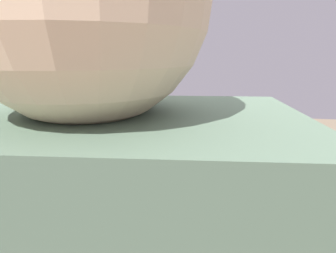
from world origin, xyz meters
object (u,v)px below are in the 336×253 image
at_px(dish_greens, 86,131).
at_px(tea_cup_side, 278,115).
at_px(tea_cup_near, 100,107).
at_px(dish_tofu_braise, 236,124).
at_px(green_bottle, 56,103).
at_px(rice_bowl, 177,160).
at_px(soup_bowl, 163,111).
at_px(tea_cup_far, 313,138).
at_px(round_dining_table, 168,160).

relative_size(dish_greens, tea_cup_side, 2.45).
relative_size(tea_cup_near, tea_cup_side, 0.92).
distance_m(dish_tofu_braise, green_bottle, 0.79).
bearing_deg(dish_tofu_braise, green_bottle, -85.00).
bearing_deg(rice_bowl, soup_bowl, -165.86).
bearing_deg(tea_cup_near, soup_bowl, 80.19).
distance_m(dish_greens, tea_cup_far, 0.81).
bearing_deg(green_bottle, tea_cup_near, 162.53).
height_order(green_bottle, tea_cup_side, green_bottle).
bearing_deg(tea_cup_far, round_dining_table, -100.85).
distance_m(dish_tofu_braise, tea_cup_far, 0.33).
bearing_deg(tea_cup_side, soup_bowl, -89.61).
bearing_deg(soup_bowl, tea_cup_far, 57.82).
bearing_deg(tea_cup_side, green_bottle, -77.59).
distance_m(green_bottle, tea_cup_side, 1.00).
distance_m(dish_tofu_braise, tea_cup_side, 0.24).
distance_m(green_bottle, tea_cup_near, 0.29).
bearing_deg(soup_bowl, round_dining_table, 15.00).
xyz_separation_m(dish_greens, tea_cup_far, (0.00, 0.81, 0.02)).
bearing_deg(tea_cup_far, green_bottle, -98.66).
bearing_deg(tea_cup_side, tea_cup_near, -93.68).
relative_size(round_dining_table, soup_bowl, 4.70).
bearing_deg(tea_cup_far, soup_bowl, -122.18).
bearing_deg(round_dining_table, rice_bowl, 13.54).
xyz_separation_m(dish_tofu_braise, green_bottle, (0.07, -0.78, 0.08)).
height_order(dish_tofu_braise, green_bottle, green_bottle).
bearing_deg(tea_cup_near, tea_cup_far, 65.43).
height_order(tea_cup_near, tea_cup_far, tea_cup_far).
distance_m(soup_bowl, green_bottle, 0.49).
bearing_deg(round_dining_table, tea_cup_side, 120.29).
xyz_separation_m(round_dining_table, dish_greens, (0.10, -0.30, 0.14)).
distance_m(soup_bowl, dish_greens, 0.43).
relative_size(dish_tofu_braise, green_bottle, 0.93).
bearing_deg(tea_cup_side, dish_tofu_braise, -53.18).
xyz_separation_m(dish_tofu_braise, dish_greens, (0.22, -0.57, 0.00)).
xyz_separation_m(dish_tofu_braise, tea_cup_far, (0.22, 0.24, 0.02)).
bearing_deg(dish_tofu_braise, tea_cup_near, -106.34).
bearing_deg(dish_tofu_braise, round_dining_table, -65.05).
relative_size(soup_bowl, tea_cup_near, 3.42).
bearing_deg(soup_bowl, tea_cup_side, 90.39).
height_order(green_bottle, tea_cup_near, green_bottle).
distance_m(rice_bowl, tea_cup_far, 0.51).
relative_size(rice_bowl, dish_tofu_braise, 1.26).
relative_size(rice_bowl, tea_cup_far, 4.05).
distance_m(dish_greens, green_bottle, 0.27).
relative_size(rice_bowl, tea_cup_side, 3.56).
xyz_separation_m(dish_greens, tea_cup_near, (-0.43, -0.12, 0.01)).
xyz_separation_m(tea_cup_far, tea_cup_side, (-0.37, -0.04, 0.00)).
bearing_deg(green_bottle, dish_tofu_braise, 95.00).
height_order(round_dining_table, dish_tofu_braise, dish_tofu_braise).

